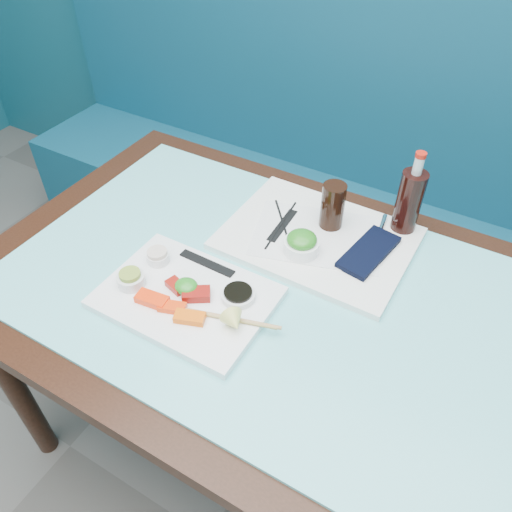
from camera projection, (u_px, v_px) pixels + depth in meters
The scene contains 34 objects.
booth_bench at pixel (372, 218), 1.94m from camera, with size 3.00×0.56×1.17m.
dining_table at pixel (269, 312), 1.21m from camera, with size 1.40×0.90×0.75m.
glass_top at pixel (270, 287), 1.15m from camera, with size 1.22×0.76×0.01m, color #66CACD.
sashimi_plate at pixel (187, 297), 1.11m from camera, with size 0.37×0.27×0.02m, color white.
salmon_left at pixel (152, 299), 1.08m from camera, with size 0.07×0.03×0.02m, color #FF330A.
salmon_mid at pixel (172, 307), 1.07m from camera, with size 0.06×0.03×0.01m, color #F53809.
salmon_right at pixel (190, 317), 1.05m from camera, with size 0.06×0.03×0.02m, color #F35C09.
tuna_left at pixel (176, 286), 1.11m from camera, with size 0.05×0.03×0.02m, color maroon.
tuna_right at pixel (196, 294), 1.09m from camera, with size 0.06×0.04×0.02m, color maroon.
seaweed_garnish at pixel (186, 286), 1.10m from camera, with size 0.05×0.05×0.03m, color #247D1D.
ramekin_wasabi at pixel (131, 280), 1.12m from camera, with size 0.06×0.06×0.03m, color silver.
wasabi_fill at pixel (130, 274), 1.11m from camera, with size 0.05×0.05×0.01m, color olive.
ramekin_ginger at pixel (158, 258), 1.18m from camera, with size 0.05×0.05×0.02m, color white.
ginger_fill at pixel (157, 253), 1.17m from camera, with size 0.05×0.05×0.01m, color beige.
soy_dish at pixel (238, 295), 1.09m from camera, with size 0.08×0.08×0.02m, color white.
soy_fill at pixel (238, 292), 1.09m from camera, with size 0.06×0.06×0.01m, color black.
lemon_wedge at pixel (234, 322), 1.02m from camera, with size 0.05×0.05×0.04m, color #E4DF6C.
chopstick_sleeve at pixel (207, 263), 1.18m from camera, with size 0.15×0.02×0.00m, color black.
wooden_chopstick_a at pixel (224, 317), 1.05m from camera, with size 0.01×0.01×0.25m, color tan.
wooden_chopstick_b at pixel (228, 319), 1.05m from camera, with size 0.01×0.01×0.21m, color #9E854A.
serving_tray at pixel (317, 238), 1.26m from camera, with size 0.46×0.34×0.02m, color white.
paper_placemat at pixel (318, 236), 1.25m from camera, with size 0.32×0.22×0.00m, color white.
seaweed_bowl at pixel (301, 247), 1.20m from camera, with size 0.09×0.09×0.03m, color white.
seaweed_salad at pixel (302, 239), 1.18m from camera, with size 0.07×0.07×0.04m, color #25761B.
cola_glass at pixel (333, 206), 1.24m from camera, with size 0.06×0.06×0.12m, color black.
navy_pouch at pixel (369, 252), 1.20m from camera, with size 0.08×0.18×0.01m, color black.
fork at pixel (381, 227), 1.27m from camera, with size 0.01×0.01×0.10m, color silver.
black_chopstick_a at pixel (281, 225), 1.28m from camera, with size 0.01×0.01×0.21m, color black.
black_chopstick_b at pixel (284, 226), 1.28m from camera, with size 0.01×0.01×0.22m, color black.
tray_sleeve at pixel (282, 225), 1.28m from camera, with size 0.02×0.14×0.00m, color black.
cola_bottle_body at pixel (408, 204), 1.23m from camera, with size 0.06×0.06×0.18m, color black.
cola_bottle_neck at pixel (418, 165), 1.15m from camera, with size 0.02×0.02×0.04m, color silver.
cola_bottle_cap at pixel (421, 155), 1.13m from camera, with size 0.03×0.03×0.01m, color #B5170B.
blue_napkin at pixel (171, 278), 1.17m from camera, with size 0.16×0.16×0.01m, color #1C229C.
Camera 1 is at (0.37, 0.75, 1.59)m, focal length 35.00 mm.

